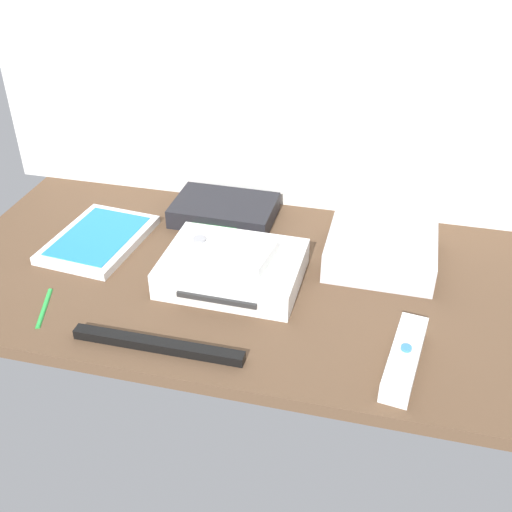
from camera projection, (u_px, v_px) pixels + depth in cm
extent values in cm
cube|color=brown|center=(256.00, 282.00, 97.28)|extent=(100.00, 48.00, 2.00)
cube|color=silver|center=(292.00, 29.00, 98.77)|extent=(110.00, 1.20, 64.00)
cube|color=white|center=(233.00, 268.00, 94.89)|extent=(21.31, 16.41, 4.40)
cube|color=#2D2D2D|center=(216.00, 300.00, 88.31)|extent=(12.01, 0.83, 0.80)
cube|color=silver|center=(381.00, 248.00, 99.19)|extent=(17.14, 17.14, 5.00)
cube|color=silver|center=(383.00, 234.00, 97.71)|extent=(16.45, 16.45, 0.30)
cube|color=white|center=(99.00, 239.00, 104.66)|extent=(15.43, 20.27, 1.40)
cube|color=#2384CC|center=(98.00, 235.00, 104.22)|extent=(12.73, 17.37, 0.16)
cube|color=black|center=(224.00, 210.00, 110.98)|extent=(18.12, 12.18, 3.40)
cube|color=#19D833|center=(214.00, 227.00, 105.99)|extent=(8.00, 0.48, 0.60)
cube|color=white|center=(404.00, 358.00, 79.36)|extent=(5.59, 15.15, 3.00)
cylinder|color=#387FDB|center=(406.00, 348.00, 78.41)|extent=(1.40, 1.40, 0.40)
cube|color=white|center=(224.00, 251.00, 93.10)|extent=(15.37, 9.92, 2.00)
cylinder|color=#99999E|center=(200.00, 239.00, 93.66)|extent=(2.26, 2.26, 0.40)
cube|color=black|center=(158.00, 345.00, 82.58)|extent=(24.00, 1.85, 1.40)
cylinder|color=green|center=(44.00, 307.00, 89.97)|extent=(3.46, 8.77, 0.70)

